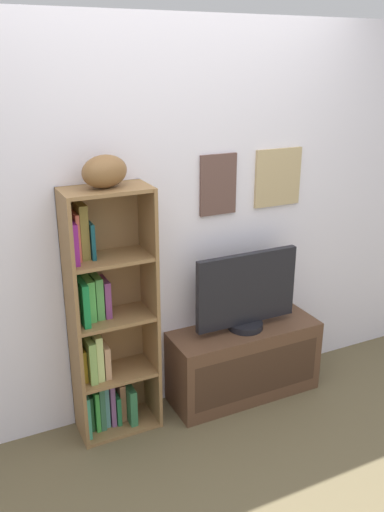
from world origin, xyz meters
name	(u,v)px	position (x,y,z in m)	size (l,w,h in m)	color
back_wall	(166,226)	(0.00, 1.13, 1.16)	(4.80, 0.08, 2.31)	white
bookshelf	(104,329)	(-0.44, 1.00, 0.65)	(0.47, 0.27, 1.46)	olive
football	(105,171)	(-0.39, 0.97, 1.54)	(0.26, 0.17, 0.17)	brown
tv_stand	(244,361)	(0.45, 0.93, 0.24)	(0.97, 0.34, 0.48)	brown
television	(247,293)	(0.45, 0.93, 0.73)	(0.68, 0.22, 0.50)	black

